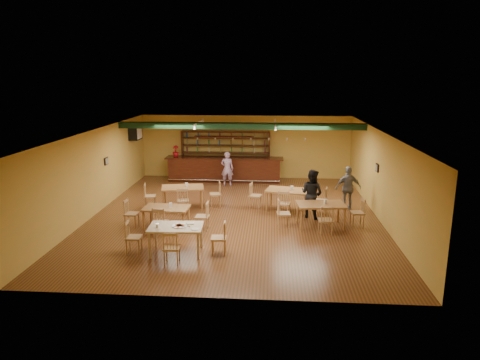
# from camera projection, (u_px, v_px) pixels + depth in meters

# --- Properties ---
(floor) EXTENTS (12.00, 12.00, 0.00)m
(floor) POSITION_uv_depth(u_px,v_px,m) (235.00, 215.00, 15.69)
(floor) COLOR #503116
(floor) RESTS_ON ground
(ceiling_beam) EXTENTS (10.00, 0.30, 0.25)m
(ceiling_beam) POSITION_uv_depth(u_px,v_px,m) (241.00, 126.00, 17.73)
(ceiling_beam) COLOR black
(ceiling_beam) RESTS_ON ceiling
(track_rail_left) EXTENTS (0.05, 2.50, 0.05)m
(track_rail_left) POSITION_uv_depth(u_px,v_px,m) (199.00, 122.00, 18.43)
(track_rail_left) COLOR white
(track_rail_left) RESTS_ON ceiling
(track_rail_right) EXTENTS (0.05, 2.50, 0.05)m
(track_rail_right) POSITION_uv_depth(u_px,v_px,m) (275.00, 123.00, 18.20)
(track_rail_right) COLOR white
(track_rail_right) RESTS_ON ceiling
(ac_unit) EXTENTS (0.34, 0.70, 0.48)m
(ac_unit) POSITION_uv_depth(u_px,v_px,m) (135.00, 133.00, 19.55)
(ac_unit) COLOR white
(ac_unit) RESTS_ON wall_left
(picture_left) EXTENTS (0.04, 0.34, 0.28)m
(picture_left) POSITION_uv_depth(u_px,v_px,m) (106.00, 161.00, 16.61)
(picture_left) COLOR black
(picture_left) RESTS_ON wall_left
(picture_right) EXTENTS (0.04, 0.34, 0.28)m
(picture_right) POSITION_uv_depth(u_px,v_px,m) (377.00, 168.00, 15.43)
(picture_right) COLOR black
(picture_right) RESTS_ON wall_right
(bar_counter) EXTENTS (5.48, 0.85, 1.13)m
(bar_counter) POSITION_uv_depth(u_px,v_px,m) (224.00, 169.00, 20.62)
(bar_counter) COLOR #36100A
(bar_counter) RESTS_ON ground
(back_bar_hutch) EXTENTS (4.24, 0.40, 2.28)m
(back_bar_hutch) POSITION_uv_depth(u_px,v_px,m) (226.00, 155.00, 21.09)
(back_bar_hutch) COLOR #36100A
(back_bar_hutch) RESTS_ON ground
(poinsettia) EXTENTS (0.38, 0.38, 0.53)m
(poinsettia) POSITION_uv_depth(u_px,v_px,m) (176.00, 151.00, 20.58)
(poinsettia) COLOR #AA0F17
(poinsettia) RESTS_ON bar_counter
(dining_table_a) EXTENTS (1.71, 1.22, 0.78)m
(dining_table_a) POSITION_uv_depth(u_px,v_px,m) (183.00, 197.00, 16.60)
(dining_table_a) COLOR #A4713A
(dining_table_a) RESTS_ON ground
(dining_table_b) EXTENTS (1.71, 1.23, 0.78)m
(dining_table_b) POSITION_uv_depth(u_px,v_px,m) (287.00, 200.00, 16.21)
(dining_table_b) COLOR #A4713A
(dining_table_b) RESTS_ON ground
(dining_table_c) EXTENTS (1.49, 0.93, 0.72)m
(dining_table_c) POSITION_uv_depth(u_px,v_px,m) (167.00, 218.00, 14.25)
(dining_table_c) COLOR #A4713A
(dining_table_c) RESTS_ON ground
(dining_table_d) EXTENTS (1.64, 1.09, 0.77)m
(dining_table_d) POSITION_uv_depth(u_px,v_px,m) (321.00, 215.00, 14.45)
(dining_table_d) COLOR #A4713A
(dining_table_d) RESTS_ON ground
(near_table) EXTENTS (1.53, 1.03, 0.79)m
(near_table) POSITION_uv_depth(u_px,v_px,m) (176.00, 240.00, 12.27)
(near_table) COLOR tan
(near_table) RESTS_ON ground
(pizza_tray) EXTENTS (0.47, 0.47, 0.01)m
(pizza_tray) POSITION_uv_depth(u_px,v_px,m) (179.00, 226.00, 12.17)
(pizza_tray) COLOR silver
(pizza_tray) RESTS_ON near_table
(parmesan_shaker) EXTENTS (0.08, 0.08, 0.11)m
(parmesan_shaker) POSITION_uv_depth(u_px,v_px,m) (157.00, 226.00, 12.05)
(parmesan_shaker) COLOR #EAE5C6
(parmesan_shaker) RESTS_ON near_table
(napkin_stack) EXTENTS (0.23, 0.20, 0.03)m
(napkin_stack) POSITION_uv_depth(u_px,v_px,m) (190.00, 223.00, 12.36)
(napkin_stack) COLOR white
(napkin_stack) RESTS_ON near_table
(pizza_server) EXTENTS (0.32, 0.25, 0.00)m
(pizza_server) POSITION_uv_depth(u_px,v_px,m) (185.00, 225.00, 12.21)
(pizza_server) COLOR silver
(pizza_server) RESTS_ON pizza_tray
(side_plate) EXTENTS (0.23, 0.23, 0.01)m
(side_plate) POSITION_uv_depth(u_px,v_px,m) (195.00, 229.00, 11.93)
(side_plate) COLOR white
(side_plate) RESTS_ON near_table
(patron_bar) EXTENTS (0.57, 0.38, 1.55)m
(patron_bar) POSITION_uv_depth(u_px,v_px,m) (227.00, 169.00, 19.75)
(patron_bar) COLOR purple
(patron_bar) RESTS_ON ground
(patron_right_a) EXTENTS (1.06, 1.02, 1.72)m
(patron_right_a) POSITION_uv_depth(u_px,v_px,m) (312.00, 194.00, 15.27)
(patron_right_a) COLOR black
(patron_right_a) RESTS_ON ground
(patron_right_b) EXTENTS (0.99, 0.51, 1.62)m
(patron_right_b) POSITION_uv_depth(u_px,v_px,m) (348.00, 188.00, 16.21)
(patron_right_b) COLOR gray
(patron_right_b) RESTS_ON ground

